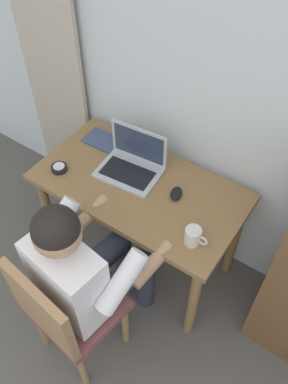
% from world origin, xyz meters
% --- Properties ---
extents(wall_back, '(4.80, 0.05, 2.50)m').
position_xyz_m(wall_back, '(0.00, 2.20, 1.25)').
color(wall_back, silver).
rests_on(wall_back, ground_plane).
extents(curtain_panel, '(0.47, 0.03, 2.29)m').
position_xyz_m(curtain_panel, '(-1.26, 2.13, 1.14)').
color(curtain_panel, '#BCAD99').
rests_on(curtain_panel, ground_plane).
extents(desk, '(1.16, 0.62, 0.73)m').
position_xyz_m(desk, '(-0.39, 1.82, 0.62)').
color(desk, olive).
rests_on(desk, ground_plane).
extents(chair, '(0.47, 0.45, 0.88)m').
position_xyz_m(chair, '(-0.34, 1.11, 0.50)').
color(chair, brown).
rests_on(chair, ground_plane).
extents(person_seated, '(0.58, 0.62, 1.20)m').
position_xyz_m(person_seated, '(-0.32, 1.29, 0.68)').
color(person_seated, '#33384C').
rests_on(person_seated, ground_plane).
extents(laptop, '(0.36, 0.28, 0.24)m').
position_xyz_m(laptop, '(-0.49, 1.90, 0.78)').
color(laptop, '#B7BABF').
rests_on(laptop, desk).
extents(computer_mouse, '(0.09, 0.11, 0.03)m').
position_xyz_m(computer_mouse, '(-0.19, 1.87, 0.75)').
color(computer_mouse, black).
rests_on(computer_mouse, desk).
extents(desk_clock, '(0.09, 0.09, 0.03)m').
position_xyz_m(desk_clock, '(-0.83, 1.66, 0.75)').
color(desk_clock, black).
rests_on(desk_clock, desk).
extents(notebook_pad, '(0.22, 0.16, 0.01)m').
position_xyz_m(notebook_pad, '(-0.78, 1.99, 0.74)').
color(notebook_pad, '#3D4C6B').
rests_on(notebook_pad, desk).
extents(coffee_mug, '(0.12, 0.08, 0.09)m').
position_xyz_m(coffee_mug, '(0.03, 1.66, 0.78)').
color(coffee_mug, silver).
rests_on(coffee_mug, desk).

